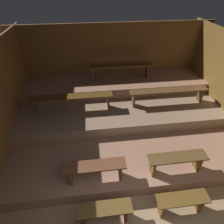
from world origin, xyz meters
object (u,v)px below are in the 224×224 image
object	(u,v)px
bench_upper_center	(121,68)
bench_floor_right	(181,202)
bench_lower_left	(95,169)
bench_middle_left	(71,99)
bench_lower_right	(177,160)
bench_floor_left	(105,211)
bench_middle_right	(168,92)

from	to	relation	value
bench_upper_center	bench_floor_right	bearing A→B (deg)	-81.96
bench_floor_right	bench_lower_left	xyz separation A→B (m)	(-1.61, 0.70, 0.33)
bench_middle_left	bench_upper_center	bearing A→B (deg)	36.99
bench_lower_left	bench_lower_right	size ratio (longest dim) A/B	1.00
bench_floor_left	bench_floor_right	bearing A→B (deg)	0.00
bench_floor_left	bench_middle_right	size ratio (longest dim) A/B	0.43
bench_floor_left	bench_floor_right	xyz separation A→B (m)	(1.48, 0.00, 0.00)
bench_floor_right	bench_middle_right	bearing A→B (deg)	76.54
bench_floor_right	bench_upper_center	distance (m)	4.18
bench_lower_right	bench_upper_center	xyz separation A→B (m)	(-0.69, 3.32, 0.66)
bench_upper_center	bench_lower_right	bearing A→B (deg)	-78.17
bench_floor_left	bench_lower_left	bearing A→B (deg)	100.14
bench_lower_left	bench_middle_left	bearing A→B (deg)	104.54
bench_floor_left	bench_floor_right	world-z (taller)	same
bench_lower_left	bench_floor_left	bearing A→B (deg)	-79.86
bench_lower_left	bench_upper_center	bearing A→B (deg)	72.60
bench_lower_left	bench_middle_left	world-z (taller)	bench_middle_left
bench_lower_left	bench_middle_left	xyz separation A→B (m)	(-0.55, 2.12, 0.35)
bench_floor_right	bench_upper_center	bearing A→B (deg)	98.04
bench_floor_right	bench_lower_left	size ratio (longest dim) A/B	0.80
bench_floor_left	bench_lower_left	world-z (taller)	bench_lower_left
bench_floor_right	bench_lower_right	size ratio (longest dim) A/B	0.80
bench_upper_center	bench_floor_left	bearing A→B (deg)	-102.79
bench_floor_left	bench_lower_left	size ratio (longest dim) A/B	0.80
bench_middle_right	bench_middle_left	bearing A→B (deg)	180.00
bench_lower_left	bench_lower_right	xyz separation A→B (m)	(1.73, 0.00, 0.00)
bench_floor_left	bench_floor_right	distance (m)	1.48
bench_lower_right	bench_middle_left	bearing A→B (deg)	137.13
bench_middle_left	bench_upper_center	xyz separation A→B (m)	(1.59, 1.20, 0.31)
bench_middle_left	bench_floor_left	bearing A→B (deg)	-76.54
bench_floor_right	bench_lower_right	xyz separation A→B (m)	(0.13, 0.70, 0.33)
bench_middle_left	bench_upper_center	world-z (taller)	bench_upper_center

